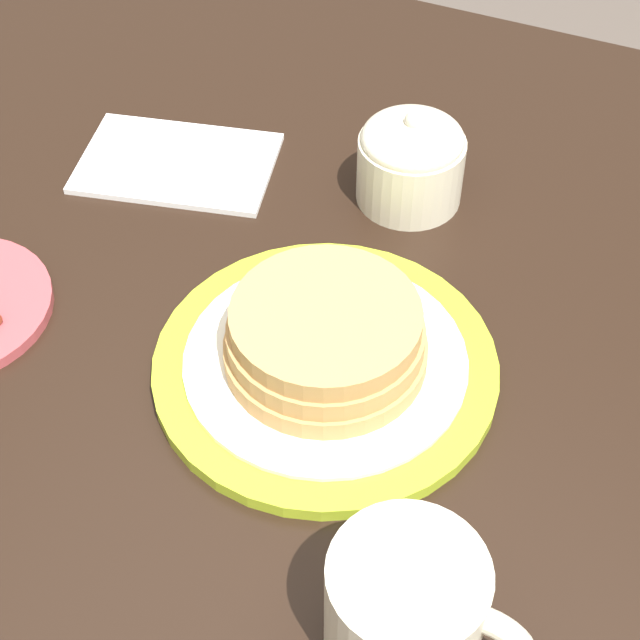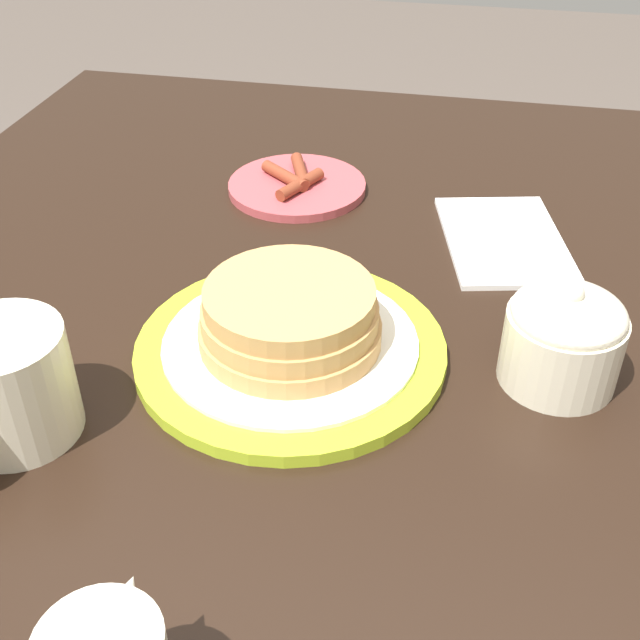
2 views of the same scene
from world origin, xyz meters
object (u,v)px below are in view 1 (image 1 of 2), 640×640
object	(u,v)px
pancake_plate	(326,350)
napkin	(177,163)
coffee_mug	(410,610)
sugar_bowl	(411,160)

from	to	relation	value
pancake_plate	napkin	distance (m)	0.29
napkin	pancake_plate	bearing A→B (deg)	-37.22
pancake_plate	coffee_mug	bearing A→B (deg)	-53.54
sugar_bowl	napkin	size ratio (longest dim) A/B	0.47
coffee_mug	sugar_bowl	bearing A→B (deg)	110.26
sugar_bowl	napkin	xyz separation A→B (m)	(-0.22, -0.05, -0.04)
pancake_plate	sugar_bowl	distance (m)	0.22
sugar_bowl	napkin	world-z (taller)	sugar_bowl
pancake_plate	napkin	world-z (taller)	pancake_plate
coffee_mug	sugar_bowl	distance (m)	0.43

